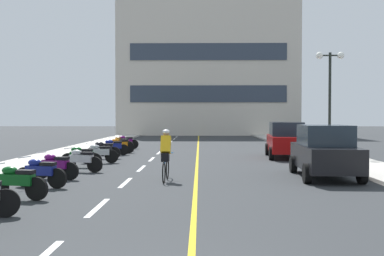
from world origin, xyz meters
name	(u,v)px	position (x,y,z in m)	size (l,w,h in m)	color
ground_plane	(193,154)	(0.00, 21.00, 0.00)	(140.00, 140.00, 0.00)	#2D3033
curb_left	(79,149)	(-7.20, 24.00, 0.06)	(2.40, 72.00, 0.12)	#B7B2A8
curb_right	(310,149)	(7.20, 24.00, 0.06)	(2.40, 72.00, 0.12)	#B7B2A8
lane_dash_1	(98,207)	(-2.00, 6.00, 0.00)	(0.14, 2.20, 0.01)	silver
lane_dash_2	(126,183)	(-2.00, 10.00, 0.00)	(0.14, 2.20, 0.01)	silver
lane_dash_3	(141,168)	(-2.00, 14.00, 0.00)	(0.14, 2.20, 0.01)	silver
lane_dash_4	(152,159)	(-2.00, 18.00, 0.00)	(0.14, 2.20, 0.01)	silver
lane_dash_5	(159,153)	(-2.00, 22.00, 0.00)	(0.14, 2.20, 0.01)	silver
lane_dash_6	(164,148)	(-2.00, 26.00, 0.00)	(0.14, 2.20, 0.01)	silver
lane_dash_7	(168,144)	(-2.00, 30.00, 0.00)	(0.14, 2.20, 0.01)	silver
lane_dash_8	(172,141)	(-2.00, 34.00, 0.00)	(0.14, 2.20, 0.01)	silver
lane_dash_9	(174,139)	(-2.00, 38.00, 0.00)	(0.14, 2.20, 0.01)	silver
lane_dash_10	(176,137)	(-2.00, 42.00, 0.00)	(0.14, 2.20, 0.01)	silver
lane_dash_11	(178,135)	(-2.00, 46.00, 0.00)	(0.14, 2.20, 0.01)	silver
centre_line_yellow	(198,150)	(0.25, 24.00, 0.00)	(0.12, 66.00, 0.01)	gold
office_building	(207,70)	(1.27, 49.85, 7.51)	(19.99, 9.83, 15.03)	beige
street_lamp_mid	(330,80)	(7.10, 19.37, 3.99)	(1.46, 0.36, 5.32)	black
parked_car_near	(325,151)	(4.68, 11.30, 0.92)	(2.07, 4.27, 1.82)	black
parked_car_mid	(286,140)	(4.79, 18.99, 0.92)	(2.18, 4.32, 1.82)	black
motorcycle_2	(16,181)	(-4.28, 6.93, 0.47)	(1.69, 0.63, 0.92)	black
motorcycle_3	(40,172)	(-4.36, 8.91, 0.47)	(1.67, 0.69, 0.92)	black
motorcycle_4	(55,165)	(-4.48, 10.68, 0.47)	(1.67, 0.70, 0.92)	black
motorcycle_5	(81,160)	(-4.13, 12.73, 0.47)	(1.68, 0.66, 0.92)	black
motorcycle_6	(81,156)	(-4.54, 14.29, 0.47)	(1.70, 0.60, 0.92)	black
motorcycle_7	(99,153)	(-4.16, 15.95, 0.47)	(1.70, 0.60, 0.92)	black
motorcycle_8	(103,149)	(-4.42, 18.09, 0.47)	(1.70, 0.60, 0.92)	black
motorcycle_9	(113,147)	(-4.32, 20.10, 0.47)	(1.68, 0.68, 0.92)	black
motorcycle_10	(119,145)	(-4.23, 21.54, 0.47)	(1.65, 0.77, 0.92)	black
motorcycle_11	(121,143)	(-4.45, 23.37, 0.47)	(1.66, 0.72, 0.92)	black
motorcycle_12	(125,142)	(-4.46, 25.05, 0.47)	(1.68, 0.65, 0.92)	black
cyclist_rider	(166,154)	(-0.75, 10.45, 0.89)	(0.42, 1.77, 1.71)	black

